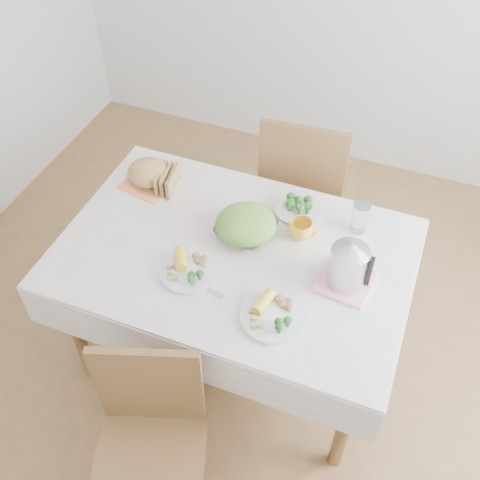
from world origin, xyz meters
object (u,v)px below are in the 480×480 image
(chair_near, at_px, (149,460))
(chair_far, at_px, (305,188))
(salad_bowl, at_px, (246,230))
(dinner_plate_right, at_px, (273,316))
(yellow_mug, at_px, (301,229))
(dinner_plate_left, at_px, (189,271))
(electric_kettle, at_px, (348,263))
(dining_table, at_px, (235,305))

(chair_near, distance_m, chair_far, 1.68)
(salad_bowl, bearing_deg, dinner_plate_right, -55.91)
(chair_near, relative_size, yellow_mug, 8.48)
(chair_far, bearing_deg, dinner_plate_left, 73.33)
(yellow_mug, distance_m, electric_kettle, 0.32)
(chair_far, distance_m, dinner_plate_right, 1.16)
(dinner_plate_left, relative_size, yellow_mug, 2.26)
(chair_far, bearing_deg, chair_near, 82.29)
(dining_table, xyz_separation_m, salad_bowl, (0.01, 0.11, 0.42))
(dinner_plate_left, bearing_deg, salad_bowl, 63.83)
(dinner_plate_right, bearing_deg, dining_table, 134.98)
(yellow_mug, bearing_deg, dining_table, -141.38)
(dining_table, bearing_deg, chair_near, -90.53)
(salad_bowl, relative_size, yellow_mug, 2.32)
(chair_near, xyz_separation_m, dinner_plate_left, (-0.12, 0.66, 0.31))
(dining_table, distance_m, chair_far, 0.85)
(dinner_plate_left, relative_size, dinner_plate_right, 0.96)
(dinner_plate_left, bearing_deg, electric_kettle, 16.65)
(electric_kettle, bearing_deg, chair_far, 112.04)
(chair_near, bearing_deg, chair_far, 67.57)
(chair_near, bearing_deg, dining_table, 70.53)
(chair_near, relative_size, chair_far, 0.90)
(dinner_plate_left, height_order, dinner_plate_right, same)
(chair_near, bearing_deg, salad_bowl, 69.83)
(dining_table, distance_m, salad_bowl, 0.43)
(chair_far, bearing_deg, dining_table, 79.32)
(dinner_plate_left, xyz_separation_m, electric_kettle, (0.61, 0.18, 0.11))
(electric_kettle, bearing_deg, dinner_plate_left, -166.35)
(dining_table, relative_size, electric_kettle, 6.47)
(dining_table, distance_m, dinner_plate_right, 0.55)
(salad_bowl, xyz_separation_m, dinner_plate_right, (0.26, -0.38, -0.02))
(chair_far, bearing_deg, dinner_plate_right, 94.72)
(chair_far, xyz_separation_m, electric_kettle, (0.39, -0.83, 0.42))
(chair_far, bearing_deg, yellow_mug, 98.20)
(chair_near, bearing_deg, dinner_plate_left, 81.48)
(yellow_mug, xyz_separation_m, electric_kettle, (0.25, -0.19, 0.08))
(salad_bowl, height_order, electric_kettle, electric_kettle)
(chair_near, relative_size, salad_bowl, 3.66)
(dinner_plate_right, bearing_deg, electric_kettle, 51.62)
(dining_table, relative_size, chair_far, 1.38)
(yellow_mug, bearing_deg, dinner_plate_left, -134.77)
(dinner_plate_left, xyz_separation_m, yellow_mug, (0.37, 0.37, 0.03))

